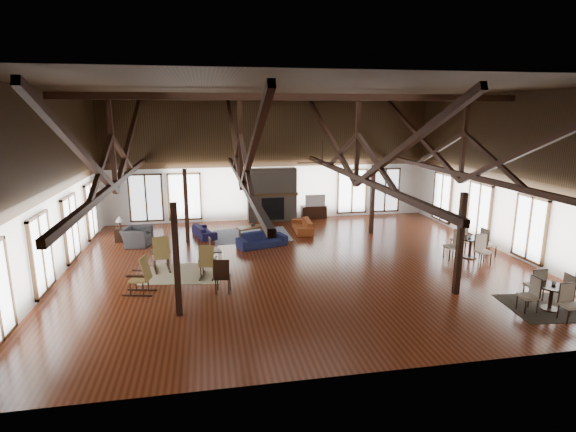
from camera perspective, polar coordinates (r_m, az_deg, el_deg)
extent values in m
plane|color=maroon|center=(16.09, 1.49, -6.05)|extent=(16.00, 16.00, 0.00)
cube|color=black|center=(15.22, 1.63, 15.82)|extent=(16.00, 14.00, 0.02)
cube|color=silver|center=(22.21, -2.23, 7.19)|extent=(16.00, 0.02, 6.00)
cube|color=silver|center=(8.78, 11.09, -2.15)|extent=(16.00, 0.02, 6.00)
cube|color=silver|center=(15.80, -28.19, 3.26)|extent=(0.02, 14.00, 6.00)
cube|color=silver|center=(18.73, 26.34, 4.76)|extent=(0.02, 14.00, 6.00)
cube|color=black|center=(15.21, 1.62, 14.87)|extent=(15.60, 0.18, 0.22)
cube|color=black|center=(15.30, -21.06, 3.85)|extent=(0.16, 13.70, 0.18)
cube|color=black|center=(15.16, -21.48, 8.89)|extent=(0.14, 0.14, 2.70)
cube|color=black|center=(18.61, -19.46, 9.27)|extent=(0.15, 7.07, 3.12)
cube|color=black|center=(11.76, -24.55, 7.06)|extent=(0.15, 7.07, 3.12)
cube|color=black|center=(15.08, -5.92, 4.54)|extent=(0.16, 13.70, 0.18)
cube|color=black|center=(14.94, -6.05, 9.66)|extent=(0.14, 0.14, 2.70)
cube|color=black|center=(18.43, -6.92, 9.88)|extent=(0.15, 7.07, 3.12)
cube|color=black|center=(11.47, -4.62, 8.06)|extent=(0.15, 7.07, 3.12)
cube|color=black|center=(15.90, 8.65, 4.89)|extent=(0.16, 13.70, 0.18)
cube|color=black|center=(15.77, 8.82, 9.76)|extent=(0.14, 0.14, 2.70)
cube|color=black|center=(19.11, 5.33, 10.03)|extent=(0.15, 7.07, 3.12)
cube|color=black|center=(12.53, 14.08, 8.13)|extent=(0.15, 7.07, 3.12)
cube|color=black|center=(17.61, 21.10, 4.95)|extent=(0.16, 13.70, 0.18)
cube|color=black|center=(17.49, 21.47, 9.33)|extent=(0.14, 0.14, 2.70)
cube|color=black|center=(20.55, 16.29, 9.78)|extent=(0.15, 7.07, 3.12)
cube|color=black|center=(14.64, 28.63, 7.60)|extent=(0.15, 7.07, 3.12)
cube|color=black|center=(12.00, -13.97, -5.51)|extent=(0.16, 0.16, 3.05)
cube|color=black|center=(13.95, 20.97, -3.39)|extent=(0.16, 0.16, 3.05)
cube|color=black|center=(18.76, -12.79, 1.23)|extent=(0.16, 0.16, 3.05)
cube|color=black|center=(20.07, 10.67, 2.08)|extent=(0.16, 0.16, 3.05)
cube|color=#63584B|center=(22.14, -2.07, 2.73)|extent=(2.40, 0.62, 2.60)
cube|color=black|center=(21.95, -1.93, 0.91)|extent=(1.10, 0.06, 1.10)
cube|color=#331F0F|center=(21.86, -1.96, 2.73)|extent=(2.50, 0.20, 0.12)
cylinder|color=black|center=(14.40, 4.38, 8.17)|extent=(0.04, 0.04, 0.70)
cylinder|color=black|center=(14.43, 4.36, 6.79)|extent=(0.20, 0.20, 0.10)
cube|color=black|center=(14.55, 6.08, 6.81)|extent=(0.70, 0.12, 0.02)
cube|color=black|center=(14.86, 3.91, 6.98)|extent=(0.12, 0.70, 0.02)
cube|color=black|center=(14.32, 2.60, 6.77)|extent=(0.70, 0.12, 0.02)
cube|color=black|center=(14.00, 4.83, 6.59)|extent=(0.12, 0.70, 0.02)
imported|color=#161B3E|center=(18.05, -3.33, -2.98)|extent=(2.12, 1.35, 0.58)
imported|color=#18153A|center=(19.76, -10.59, -1.89)|extent=(1.78, 1.10, 0.49)
imported|color=brown|center=(20.20, 1.83, -1.25)|extent=(1.92, 0.84, 0.55)
cube|color=brown|center=(19.49, -4.79, -1.45)|extent=(1.25, 0.92, 0.06)
cube|color=brown|center=(19.32, -6.12, -2.26)|extent=(0.06, 0.06, 0.37)
cube|color=brown|center=(19.68, -6.21, -1.98)|extent=(0.06, 0.06, 0.37)
cube|color=brown|center=(19.41, -3.33, -2.14)|extent=(0.06, 0.06, 0.37)
cube|color=brown|center=(19.77, -3.47, -1.86)|extent=(0.06, 0.06, 0.37)
imported|color=#B2B2B2|center=(19.51, -4.47, -1.04)|extent=(0.19, 0.19, 0.19)
imported|color=#323234|center=(19.10, -18.60, -2.50)|extent=(1.30, 1.19, 0.74)
cube|color=black|center=(19.91, -20.48, -2.27)|extent=(0.43, 0.43, 0.58)
cylinder|color=black|center=(19.80, -20.58, -0.99)|extent=(0.08, 0.08, 0.35)
cone|color=#F5E6CE|center=(19.75, -20.63, -0.34)|extent=(0.31, 0.31, 0.25)
cube|color=olive|center=(15.95, -15.82, -4.97)|extent=(0.63, 0.61, 0.06)
cube|color=olive|center=(15.60, -15.81, -3.95)|extent=(0.57, 0.31, 0.77)
cube|color=black|center=(16.07, -16.52, -6.53)|extent=(0.24, 0.94, 0.06)
cube|color=black|center=(16.10, -14.93, -6.39)|extent=(0.24, 0.94, 0.06)
cube|color=olive|center=(14.96, -10.14, -6.02)|extent=(0.57, 0.55, 0.05)
cube|color=olive|center=(14.65, -10.35, -5.06)|extent=(0.52, 0.28, 0.71)
cube|color=black|center=(15.13, -10.84, -7.45)|extent=(0.22, 0.86, 0.05)
cube|color=black|center=(15.06, -9.31, -7.49)|extent=(0.22, 0.86, 0.05)
cube|color=olive|center=(14.10, -18.41, -7.66)|extent=(0.59, 0.60, 0.05)
cube|color=olive|center=(13.90, -17.62, -6.37)|extent=(0.30, 0.54, 0.73)
cube|color=black|center=(14.06, -18.60, -9.54)|extent=(0.88, 0.26, 0.05)
cube|color=black|center=(14.42, -17.99, -8.91)|extent=(0.88, 0.26, 0.05)
cube|color=black|center=(16.28, -9.20, -4.43)|extent=(0.46, 0.46, 0.05)
cube|color=black|center=(16.18, -9.85, -3.64)|extent=(0.11, 0.39, 0.51)
cylinder|color=black|center=(16.35, -9.17, -5.13)|extent=(0.03, 0.03, 0.42)
cube|color=black|center=(13.59, -8.29, -7.64)|extent=(0.54, 0.54, 0.06)
cube|color=black|center=(13.29, -8.46, -6.75)|extent=(0.46, 0.13, 0.61)
cylinder|color=black|center=(13.68, -8.26, -8.61)|extent=(0.04, 0.04, 0.50)
cylinder|color=black|center=(14.21, 30.55, -7.71)|extent=(0.79, 0.79, 0.04)
cylinder|color=black|center=(14.31, 30.40, -8.93)|extent=(0.10, 0.10, 0.65)
cylinder|color=black|center=(14.43, 30.25, -10.13)|extent=(0.48, 0.48, 0.04)
cylinder|color=black|center=(17.84, 22.22, -2.65)|extent=(0.87, 0.87, 0.04)
cylinder|color=black|center=(17.93, 22.12, -3.75)|extent=(0.10, 0.10, 0.72)
cylinder|color=black|center=(18.03, 22.02, -4.84)|extent=(0.52, 0.52, 0.04)
imported|color=#B2B2B2|center=(14.28, 30.69, -7.35)|extent=(0.13, 0.13, 0.09)
imported|color=#B2B2B2|center=(17.84, 22.10, -2.39)|extent=(0.16, 0.16, 0.10)
cube|color=black|center=(22.81, 3.29, 0.50)|extent=(1.27, 0.48, 0.63)
imported|color=#B2B2B2|center=(22.69, 3.41, 2.02)|extent=(1.04, 0.18, 0.59)
cube|color=tan|center=(15.53, -13.07, -7.09)|extent=(2.81, 2.35, 0.01)
cube|color=#1B264E|center=(19.75, -4.62, -2.43)|extent=(3.31, 2.51, 0.01)
cube|color=black|center=(14.53, 29.94, -10.00)|extent=(2.31, 2.14, 0.01)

